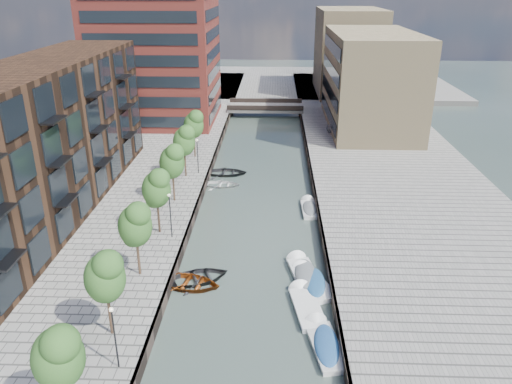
# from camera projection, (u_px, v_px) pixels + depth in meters

# --- Properties ---
(water) EXTENTS (300.00, 300.00, 0.00)m
(water) POSITION_uv_depth(u_px,v_px,m) (260.00, 182.00, 58.58)
(water) COLOR #38473F
(water) RESTS_ON ground
(quay_right) EXTENTS (20.00, 140.00, 1.00)m
(quay_right) POSITION_uv_depth(u_px,v_px,m) (397.00, 180.00, 57.82)
(quay_right) COLOR gray
(quay_right) RESTS_ON ground
(quay_wall_left) EXTENTS (0.25, 140.00, 1.00)m
(quay_wall_left) POSITION_uv_depth(u_px,v_px,m) (208.00, 177.00, 58.60)
(quay_wall_left) COLOR #332823
(quay_wall_left) RESTS_ON ground
(quay_wall_right) EXTENTS (0.25, 140.00, 1.00)m
(quay_wall_right) POSITION_uv_depth(u_px,v_px,m) (312.00, 178.00, 58.17)
(quay_wall_right) COLOR #332823
(quay_wall_right) RESTS_ON ground
(far_closure) EXTENTS (80.00, 40.00, 1.00)m
(far_closure) POSITION_uv_depth(u_px,v_px,m) (268.00, 83.00, 113.64)
(far_closure) COLOR gray
(far_closure) RESTS_ON ground
(apartment_block) EXTENTS (8.00, 38.00, 14.00)m
(apartment_block) POSITION_uv_depth(u_px,v_px,m) (45.00, 139.00, 46.97)
(apartment_block) COLOR black
(apartment_block) RESTS_ON quay_left
(tower) EXTENTS (18.00, 18.00, 30.00)m
(tower) POSITION_uv_depth(u_px,v_px,m) (154.00, 22.00, 75.99)
(tower) COLOR maroon
(tower) RESTS_ON quay_left
(tan_block_near) EXTENTS (12.00, 25.00, 14.00)m
(tan_block_near) POSITION_uv_depth(u_px,v_px,m) (370.00, 80.00, 75.17)
(tan_block_near) COLOR tan
(tan_block_near) RESTS_ON quay_right
(tan_block_far) EXTENTS (12.00, 20.00, 16.00)m
(tan_block_far) POSITION_uv_depth(u_px,v_px,m) (348.00, 51.00, 98.73)
(tan_block_far) COLOR tan
(tan_block_far) RESTS_ON quay_right
(bridge) EXTENTS (13.00, 6.00, 1.30)m
(bridge) POSITION_uv_depth(u_px,v_px,m) (265.00, 107.00, 87.51)
(bridge) COLOR gray
(bridge) RESTS_ON ground
(tree_0) EXTENTS (2.50, 2.50, 5.95)m
(tree_0) POSITION_uv_depth(u_px,v_px,m) (58.00, 355.00, 23.67)
(tree_0) COLOR #382619
(tree_0) RESTS_ON quay_left
(tree_1) EXTENTS (2.50, 2.50, 5.95)m
(tree_1) POSITION_uv_depth(u_px,v_px,m) (105.00, 275.00, 30.12)
(tree_1) COLOR #382619
(tree_1) RESTS_ON quay_left
(tree_2) EXTENTS (2.50, 2.50, 5.95)m
(tree_2) POSITION_uv_depth(u_px,v_px,m) (135.00, 223.00, 36.56)
(tree_2) COLOR #382619
(tree_2) RESTS_ON quay_left
(tree_3) EXTENTS (2.50, 2.50, 5.95)m
(tree_3) POSITION_uv_depth(u_px,v_px,m) (156.00, 187.00, 43.01)
(tree_3) COLOR #382619
(tree_3) RESTS_ON quay_left
(tree_4) EXTENTS (2.50, 2.50, 5.95)m
(tree_4) POSITION_uv_depth(u_px,v_px,m) (172.00, 160.00, 49.45)
(tree_4) COLOR #382619
(tree_4) RESTS_ON quay_left
(tree_5) EXTENTS (2.50, 2.50, 5.95)m
(tree_5) POSITION_uv_depth(u_px,v_px,m) (184.00, 140.00, 55.90)
(tree_5) COLOR #382619
(tree_5) RESTS_ON quay_left
(tree_6) EXTENTS (2.50, 2.50, 5.95)m
(tree_6) POSITION_uv_depth(u_px,v_px,m) (194.00, 124.00, 62.35)
(tree_6) COLOR #382619
(tree_6) RESTS_ON quay_left
(lamp_0) EXTENTS (0.24, 0.24, 4.12)m
(lamp_0) POSITION_uv_depth(u_px,v_px,m) (114.00, 332.00, 28.00)
(lamp_0) COLOR black
(lamp_0) RESTS_ON quay_left
(lamp_1) EXTENTS (0.24, 0.24, 4.12)m
(lamp_1) POSITION_uv_depth(u_px,v_px,m) (170.00, 211.00, 42.74)
(lamp_1) COLOR black
(lamp_1) RESTS_ON quay_left
(lamp_2) EXTENTS (0.24, 0.24, 4.12)m
(lamp_2) POSITION_uv_depth(u_px,v_px,m) (197.00, 152.00, 57.47)
(lamp_2) COLOR black
(lamp_2) RESTS_ON quay_left
(sloop_1) EXTENTS (5.83, 5.12, 1.00)m
(sloop_1) POSITION_uv_depth(u_px,v_px,m) (199.00, 280.00, 39.16)
(sloop_1) COLOR black
(sloop_1) RESTS_ON ground
(sloop_2) EXTENTS (5.57, 4.46, 1.03)m
(sloop_2) POSITION_uv_depth(u_px,v_px,m) (189.00, 286.00, 38.42)
(sloop_2) COLOR #76310C
(sloop_2) RESTS_ON ground
(sloop_3) EXTENTS (4.20, 3.05, 0.86)m
(sloop_3) POSITION_uv_depth(u_px,v_px,m) (222.00, 186.00, 57.28)
(sloop_3) COLOR silver
(sloop_3) RESTS_ON ground
(sloop_4) EXTENTS (5.17, 3.74, 1.06)m
(sloop_4) POSITION_uv_depth(u_px,v_px,m) (226.00, 175.00, 60.70)
(sloop_4) COLOR #232426
(sloop_4) RESTS_ON ground
(motorboat_0) EXTENTS (2.62, 5.24, 1.67)m
(motorboat_0) POSITION_uv_depth(u_px,v_px,m) (324.00, 343.00, 32.08)
(motorboat_0) COLOR silver
(motorboat_0) RESTS_ON ground
(motorboat_1) EXTENTS (2.90, 5.55, 1.76)m
(motorboat_1) POSITION_uv_depth(u_px,v_px,m) (303.00, 273.00, 39.78)
(motorboat_1) COLOR white
(motorboat_1) RESTS_ON ground
(motorboat_2) EXTENTS (2.59, 5.37, 1.71)m
(motorboat_2) POSITION_uv_depth(u_px,v_px,m) (305.00, 305.00, 36.03)
(motorboat_2) COLOR white
(motorboat_2) RESTS_ON ground
(motorboat_3) EXTENTS (3.46, 5.23, 1.65)m
(motorboat_3) POSITION_uv_depth(u_px,v_px,m) (312.00, 282.00, 38.65)
(motorboat_3) COLOR white
(motorboat_3) RESTS_ON ground
(motorboat_4) EXTENTS (1.70, 4.51, 1.49)m
(motorboat_4) POSITION_uv_depth(u_px,v_px,m) (309.00, 208.00, 51.26)
(motorboat_4) COLOR silver
(motorboat_4) RESTS_ON ground
(car) EXTENTS (3.41, 4.68, 1.48)m
(car) POSITION_uv_depth(u_px,v_px,m) (338.00, 130.00, 72.72)
(car) COLOR #A5A8AA
(car) RESTS_ON quay_right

